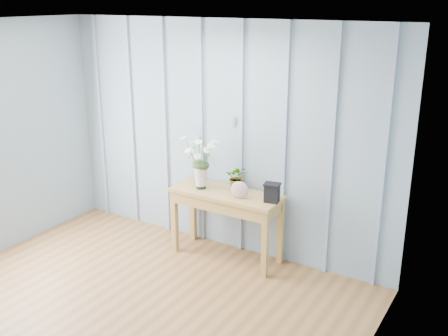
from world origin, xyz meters
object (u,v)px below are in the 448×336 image
Objects in this scene: felt_disc_vessel at (240,190)px; carved_box at (272,193)px; sideboard at (226,202)px; daisy_vase at (200,151)px.

carved_box is at bearing 2.10° from felt_disc_vessel.
sideboard is 0.61m from daisy_vase.
felt_disc_vessel is (0.50, -0.05, -0.33)m from daisy_vase.
sideboard is at bearing 179.54° from carved_box.
daisy_vase is at bearing -177.38° from carved_box.
felt_disc_vessel is 0.33m from carved_box.
felt_disc_vessel is at bearing -165.18° from carved_box.
daisy_vase is 3.62× the size of felt_disc_vessel.
carved_box is (0.82, 0.04, -0.32)m from daisy_vase.
felt_disc_vessel reaches higher than sideboard.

